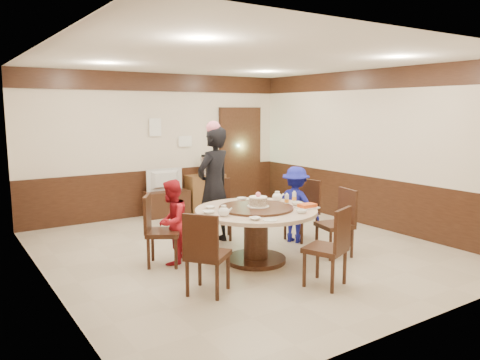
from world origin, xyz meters
TOP-DOWN VIEW (x-y plane):
  - room at (0.01, 0.01)m, footprint 6.00×6.04m
  - banquet_table at (-0.16, -0.56)m, footprint 1.68×1.68m
  - chair_0 at (1.11, -0.06)m, footprint 0.50×0.49m
  - chair_1 at (0.02, 0.76)m, footprint 0.59×0.60m
  - chair_2 at (-1.30, 0.03)m, footprint 0.61×0.61m
  - chair_3 at (-1.28, -1.18)m, footprint 0.62×0.62m
  - chair_4 at (0.03, -1.76)m, footprint 0.57×0.58m
  - chair_5 at (0.96, -0.97)m, footprint 0.52×0.52m
  - person_standing at (-0.17, 0.56)m, footprint 0.78×0.64m
  - person_red at (-1.15, 0.03)m, footprint 0.71×0.71m
  - person_blue at (0.95, -0.09)m, footprint 0.74×0.90m
  - birthday_cake at (-0.13, -0.57)m, footprint 0.31×0.31m
  - teapot_left at (-0.76, -0.70)m, footprint 0.17×0.15m
  - teapot_right at (0.43, -0.27)m, footprint 0.17×0.15m
  - bowl_0 at (-0.67, -0.19)m, footprint 0.13×0.13m
  - bowl_1 at (0.18, -1.11)m, footprint 0.15×0.15m
  - bowl_2 at (-0.54, -1.08)m, footprint 0.14×0.14m
  - bowl_3 at (0.47, -0.68)m, footprint 0.15×0.15m
  - bowl_4 at (-0.85, -0.45)m, footprint 0.16×0.16m
  - bowl_5 at (-0.00, 0.03)m, footprint 0.15×0.15m
  - saucer_near at (-0.41, -1.21)m, footprint 0.18×0.18m
  - saucer_far at (0.29, -0.06)m, footprint 0.18×0.18m
  - shrimp_platter at (0.45, -0.92)m, footprint 0.30×0.20m
  - bottle_0 at (0.34, -0.61)m, footprint 0.06×0.06m
  - bottle_1 at (0.53, -0.54)m, footprint 0.06×0.06m
  - tv_stand at (0.01, 2.75)m, footprint 0.85×0.45m
  - television at (0.01, 2.75)m, footprint 0.76×0.11m
  - side_cabinet at (0.91, 2.78)m, footprint 0.80×0.40m
  - thermos at (0.88, 2.78)m, footprint 0.15×0.15m
  - notice_left at (-0.10, 2.96)m, footprint 0.25×0.00m
  - notice_right at (0.55, 2.96)m, footprint 0.30×0.00m

SIDE VIEW (x-z plane):
  - tv_stand at x=0.01m, z-range 0.00..0.50m
  - chair_0 at x=1.11m, z-range -0.18..0.79m
  - chair_1 at x=0.02m, z-range -0.18..0.79m
  - chair_2 at x=-1.30m, z-range -0.18..0.79m
  - chair_3 at x=-1.28m, z-range -0.18..0.79m
  - chair_4 at x=0.03m, z-range -0.18..0.79m
  - chair_5 at x=0.96m, z-range -0.18..0.79m
  - side_cabinet at x=0.91m, z-range 0.00..0.75m
  - banquet_table at x=-0.16m, z-range 0.14..0.92m
  - person_red at x=-1.15m, z-range 0.00..1.16m
  - person_blue at x=0.95m, z-range 0.00..1.21m
  - television at x=0.01m, z-range 0.50..0.94m
  - saucer_near at x=-0.41m, z-range 0.75..0.76m
  - saucer_far at x=0.29m, z-range 0.75..0.76m
  - bowl_0 at x=-0.67m, z-range 0.75..0.78m
  - bowl_2 at x=-0.54m, z-range 0.75..0.78m
  - bowl_4 at x=-0.85m, z-range 0.75..0.79m
  - bowl_1 at x=0.18m, z-range 0.75..0.80m
  - bowl_3 at x=0.47m, z-range 0.75..0.80m
  - bowl_5 at x=0.00m, z-range 0.75..0.80m
  - shrimp_platter at x=0.45m, z-range 0.75..0.81m
  - teapot_left at x=-0.76m, z-range 0.75..0.87m
  - teapot_right at x=0.43m, z-range 0.75..0.87m
  - bottle_0 at x=0.34m, z-range 0.75..0.91m
  - bottle_1 at x=0.53m, z-range 0.75..0.91m
  - birthday_cake at x=-0.13m, z-range 0.75..0.95m
  - person_standing at x=-0.17m, z-range 0.00..1.84m
  - thermos at x=0.88m, z-range 0.75..1.13m
  - room at x=0.01m, z-range -0.34..2.50m
  - notice_right at x=0.55m, z-range 1.34..1.56m
  - notice_left at x=-0.10m, z-range 1.57..1.93m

